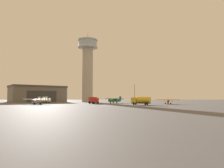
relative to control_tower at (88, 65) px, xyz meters
The scene contains 10 objects.
ground_plane 60.43m from the control_tower, 80.07° to the right, with size 400.00×400.00×0.00m, color #545456.
control_tower is the anchor object (origin of this frame).
hangar 34.37m from the control_tower, behind, with size 35.30×32.12×9.47m.
airplane_green 35.93m from the control_tower, 59.89° to the right, with size 8.42×9.23×3.17m.
airplane_silver 48.28m from the control_tower, 110.11° to the right, with size 10.16×7.96×2.98m.
airplane_orange 57.22m from the control_tower, 49.45° to the right, with size 8.94×7.01×2.65m.
truck_fuel_tanker_yellow 57.34m from the control_tower, 64.83° to the right, with size 6.71×5.18×2.84m.
truck_box_red 39.68m from the control_tower, 80.72° to the right, with size 4.58×6.17×2.76m.
truck_box_white 34.40m from the control_tower, 132.55° to the right, with size 6.25×4.54×3.04m.
light_post_east 33.68m from the control_tower, 29.96° to the right, with size 0.44×0.44×9.53m.
Camera 1 is at (0.72, -62.01, 2.50)m, focal length 32.19 mm.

